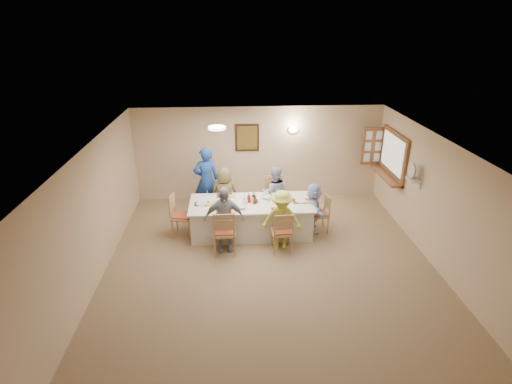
{
  "coord_description": "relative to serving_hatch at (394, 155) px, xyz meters",
  "views": [
    {
      "loc": [
        -0.71,
        -6.59,
        4.53
      ],
      "look_at": [
        -0.2,
        1.4,
        1.05
      ],
      "focal_mm": 28.0,
      "sensor_mm": 36.0,
      "label": 1
    }
  ],
  "objects": [
    {
      "name": "napkin_br",
      "position": [
        -2.73,
        -0.55,
        -0.73
      ],
      "size": [
        0.15,
        0.15,
        0.01
      ],
      "primitive_type": "cube",
      "color": "yellow",
      "rests_on": "dining_table"
    },
    {
      "name": "caregiver",
      "position": [
        -4.56,
        0.23,
        -0.64
      ],
      "size": [
        0.79,
        0.65,
        1.72
      ],
      "primitive_type": "imported",
      "rotation": [
        0.0,
        0.0,
        3.34
      ],
      "color": "#1E49A6",
      "rests_on": "ground"
    },
    {
      "name": "napkin_fr",
      "position": [
        -2.73,
        -1.39,
        -0.73
      ],
      "size": [
        0.15,
        0.15,
        0.01
      ],
      "primitive_type": "cube",
      "color": "yellow",
      "rests_on": "dining_table"
    },
    {
      "name": "condiment_malt",
      "position": [
        -3.42,
        -0.96,
        -0.66
      ],
      "size": [
        0.2,
        0.2,
        0.15
      ],
      "primitive_type": "imported",
      "rotation": [
        0.0,
        0.0,
        0.35
      ],
      "color": "#412311",
      "rests_on": "dining_table"
    },
    {
      "name": "ceiling_light",
      "position": [
        -4.21,
        -0.9,
        0.97
      ],
      "size": [
        0.36,
        0.36,
        0.05
      ],
      "primitive_type": "cylinder",
      "color": "white",
      "rests_on": "room_walls"
    },
    {
      "name": "shutter_door",
      "position": [
        -0.26,
        0.76,
        0.0
      ],
      "size": [
        0.55,
        0.04,
        1.0
      ],
      "primitive_type": "cube",
      "color": "brown",
      "rests_on": "room_walls"
    },
    {
      "name": "room_walls",
      "position": [
        -3.21,
        -2.4,
        0.01
      ],
      "size": [
        7.0,
        7.0,
        7.0
      ],
      "color": "beige",
      "rests_on": "ground"
    },
    {
      "name": "fan_shelf",
      "position": [
        -0.08,
        -1.35,
        -0.1
      ],
      "size": [
        0.22,
        0.36,
        0.03
      ],
      "primitive_type": "cube",
      "color": "white",
      "rests_on": "room_walls"
    },
    {
      "name": "diner_front_left",
      "position": [
        -4.11,
        -1.6,
        -0.78
      ],
      "size": [
        0.86,
        0.4,
        1.43
      ],
      "primitive_type": "imported",
      "rotation": [
        0.0,
        0.0,
        0.03
      ],
      "color": "#999CA4",
      "rests_on": "ground"
    },
    {
      "name": "chair_left_end",
      "position": [
        -5.06,
        -0.92,
        -1.0
      ],
      "size": [
        0.54,
        0.54,
        0.99
      ],
      "primitive_type": null,
      "rotation": [
        0.0,
        0.0,
        1.42
      ],
      "color": "tan",
      "rests_on": "ground"
    },
    {
      "name": "chair_right_end",
      "position": [
        -1.96,
        -0.92,
        -1.06
      ],
      "size": [
        0.46,
        0.46,
        0.89
      ],
      "primitive_type": null,
      "rotation": [
        0.0,
        0.0,
        -1.48
      ],
      "color": "tan",
      "rests_on": "ground"
    },
    {
      "name": "placemat_bl",
      "position": [
        -4.11,
        -0.5,
        -0.74
      ],
      "size": [
        0.36,
        0.27,
        0.01
      ],
      "primitive_type": "cube",
      "color": "#472B19",
      "rests_on": "dining_table"
    },
    {
      "name": "teacup_b",
      "position": [
        -3.1,
        -0.41,
        -0.7
      ],
      "size": [
        0.15,
        0.15,
        0.08
      ],
      "primitive_type": "imported",
      "rotation": [
        0.0,
        0.0,
        0.38
      ],
      "color": "white",
      "rests_on": "dining_table"
    },
    {
      "name": "plate_le",
      "position": [
        -4.61,
        -0.92,
        -0.73
      ],
      "size": [
        0.25,
        0.25,
        0.02
      ],
      "primitive_type": "cylinder",
      "color": "white",
      "rests_on": "dining_table"
    },
    {
      "name": "napkin_bl",
      "position": [
        -3.93,
        -0.55,
        -0.73
      ],
      "size": [
        0.14,
        0.14,
        0.01
      ],
      "primitive_type": "cube",
      "color": "yellow",
      "rests_on": "dining_table"
    },
    {
      "name": "condiment_brown",
      "position": [
        -3.45,
        -0.87,
        -0.63
      ],
      "size": [
        0.14,
        0.14,
        0.22
      ],
      "primitive_type": "imported",
      "rotation": [
        0.0,
        0.0,
        -0.19
      ],
      "color": "#412311",
      "rests_on": "dining_table"
    },
    {
      "name": "placemat_fl",
      "position": [
        -4.11,
        -1.34,
        -0.74
      ],
      "size": [
        0.34,
        0.26,
        0.01
      ],
      "primitive_type": "cube",
      "color": "#472B19",
      "rests_on": "dining_table"
    },
    {
      "name": "serving_hatch",
      "position": [
        0.0,
        0.0,
        0.0
      ],
      "size": [
        0.06,
        1.5,
        1.15
      ],
      "primitive_type": "cube",
      "color": "brown",
      "rests_on": "room_walls"
    },
    {
      "name": "placemat_br",
      "position": [
        -2.91,
        -0.5,
        -0.74
      ],
      "size": [
        0.37,
        0.28,
        0.01
      ],
      "primitive_type": "cube",
      "color": "#472B19",
      "rests_on": "dining_table"
    },
    {
      "name": "hatch_sill",
      "position": [
        -0.12,
        0.0,
        -0.53
      ],
      "size": [
        0.3,
        1.5,
        0.05
      ],
      "primitive_type": "cube",
      "color": "brown",
      "rests_on": "room_walls"
    },
    {
      "name": "bowl_a",
      "position": [
        -3.74,
        -1.19,
        -0.71
      ],
      "size": [
        0.3,
        0.3,
        0.05
      ],
      "primitive_type": "imported",
      "rotation": [
        0.0,
        0.0,
        -0.18
      ],
      "color": "white",
      "rests_on": "dining_table"
    },
    {
      "name": "condiment_ketchup",
      "position": [
        -3.56,
        -0.9,
        -0.63
      ],
      "size": [
        0.15,
        0.15,
        0.22
      ],
      "primitive_type": "imported",
      "rotation": [
        0.0,
        0.0,
        0.42
      ],
      "color": "red",
      "rests_on": "dining_table"
    },
    {
      "name": "placemat_le",
      "position": [
        -4.61,
        -0.92,
        -0.74
      ],
      "size": [
        0.32,
        0.24,
        0.01
      ],
      "primitive_type": "cube",
      "color": "#472B19",
      "rests_on": "dining_table"
    },
    {
      "name": "chair_front_right",
      "position": [
        -2.91,
        -1.72,
        -1.03
      ],
      "size": [
        0.47,
        0.47,
        0.94
      ],
      "primitive_type": null,
      "rotation": [
        0.0,
        0.0,
        3.19
      ],
      "color": "tan",
      "rests_on": "ground"
    },
    {
      "name": "wall_picture",
      "position": [
        -3.51,
        1.06,
        0.2
      ],
      "size": [
        0.62,
        0.05,
        0.72
      ],
      "color": "black",
      "rests_on": "room_walls"
    },
    {
      "name": "chair_front_left",
      "position": [
        -4.11,
        -1.72,
        -1.0
      ],
      "size": [
        0.48,
        0.48,
        1.0
      ],
      "primitive_type": null,
      "rotation": [
        0.0,
        0.0,
        3.15
      ],
      "color": "tan",
      "rests_on": "ground"
    },
    {
      "name": "diner_front_right",
      "position": [
        -2.91,
        -1.6,
        -0.84
      ],
      "size": [
        0.99,
        0.73,
        1.32
      ],
      "primitive_type": "imported",
      "rotation": [
        0.0,
        0.0,
        -0.14
      ],
      "color": "#D2DA47",
      "rests_on": "ground"
    },
    {
      "name": "napkin_fl",
      "position": [
        -3.93,
        -1.39,
        -0.73
      ],
      "size": [
        0.14,
        0.14,
        0.01
      ],
      "primitive_type": "cube",
      "color": "yellow",
      "rests_on": "dining_table"
    },
    {
      "name": "napkin_le",
      "position": [
        -4.43,
        -0.97,
        -0.73
      ],
      "size": [
        0.13,
        0.13,
        0.01
      ],
      "primitive_type": "cube",
      "color": "yellow",
      "rests_on": "dining_table"
    },
    {
      "name": "bowl_b",
      "position": [
        -3.15,
        -0.71,
        -0.71
      ],
      "size": [
        0.35,
        0.35,
        0.07
      ],
      "primitive_type": "imported",
      "rotation": [
        0.0,
        0.0,
        -0.31
      ],
      "color": "white",
      "rests_on": "dining_table"
    },
    {
      "name": "placemat_re",
      "position": [
        -2.39,
        -0.92,
        -0.74
      ],
      "size": [
        0.37,
        0.28,
        0.01
      ],
      "primitive_type": "cube",
      "color": "#472B19",
      "rests_on": "dining_table"
    },
    {
      "name": "plate_fr",
      "position": [
        -2.91,
        -1.34,
        -0.73
      ],
      "size": [
        0.25,
        0.25,
        0.02
      ],
      "primitive_type": "cylinder",
      "color": "white",
      "rests_on": "dining_table"
    },
    {
      "name": "dining_table",
      "position": [
        -3.51,
        -0.92,
        -1.12
      ],
      "size": [
        2.75,
        1.17,
        0.76
      ],
      "primitive_type": "cube",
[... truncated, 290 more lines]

